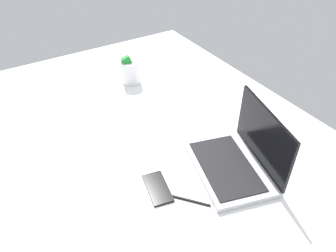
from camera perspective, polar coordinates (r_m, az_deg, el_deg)
The scene contains 5 objects.
bed_mattress at distance 133.73cm, azimuth -4.14°, elevation -5.83°, with size 180.00×140.00×18.00cm, color white.
laptop at distance 117.04cm, azimuth 12.16°, elevation -5.53°, with size 37.90×30.89×23.00cm.
snack_cup at distance 163.32cm, azimuth -6.56°, elevation 9.41°, with size 10.18×9.00×14.40cm.
cell_phone at distance 110.52cm, azimuth -1.83°, elevation -10.71°, with size 6.80×14.00×0.80cm, color black.
charger_cable at distance 107.71cm, azimuth 2.88°, elevation -12.57°, with size 17.00×0.60×0.60cm, color black.
Camera 1 is at (86.96, -42.13, 101.44)cm, focal length 35.13 mm.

